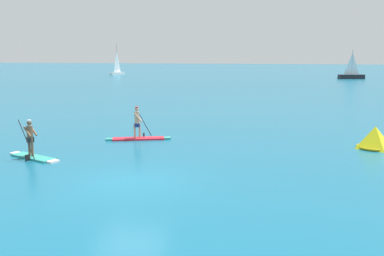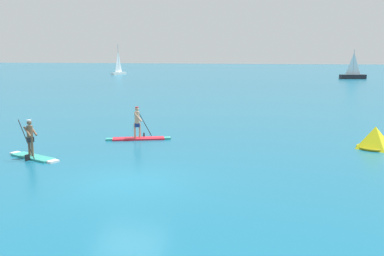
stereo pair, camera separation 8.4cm
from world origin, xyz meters
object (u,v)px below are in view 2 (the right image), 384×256
object	(u,v)px
paddleboarder_near_left	(32,149)
race_marker_buoy	(375,139)
paddleboarder_mid_center	(138,133)
sailboat_left_horizon	(119,70)
sailboat_right_horizon	(353,75)

from	to	relation	value
paddleboarder_near_left	race_marker_buoy	bearing A→B (deg)	41.85
paddleboarder_mid_center	sailboat_left_horizon	distance (m)	78.91
sailboat_left_horizon	sailboat_right_horizon	xyz separation A→B (m)	(51.29, -4.34, -0.36)
paddleboarder_near_left	sailboat_left_horizon	distance (m)	82.40
paddleboarder_mid_center	race_marker_buoy	world-z (taller)	paddleboarder_mid_center
paddleboarder_near_left	race_marker_buoy	xyz separation A→B (m)	(14.78, 6.03, 0.08)
paddleboarder_near_left	sailboat_right_horizon	distance (m)	74.53
paddleboarder_near_left	sailboat_right_horizon	xyz separation A→B (m)	(19.88, 71.83, 0.33)
sailboat_right_horizon	paddleboarder_mid_center	bearing A→B (deg)	-122.09
sailboat_left_horizon	sailboat_right_horizon	size ratio (longest dim) A/B	1.25
paddleboarder_mid_center	race_marker_buoy	size ratio (longest dim) A/B	1.88
paddleboarder_mid_center	sailboat_left_horizon	bearing A→B (deg)	93.59
sailboat_right_horizon	sailboat_left_horizon	bearing A→B (deg)	157.36
paddleboarder_mid_center	sailboat_left_horizon	xyz separation A→B (m)	(-34.30, 71.06, 0.71)
paddleboarder_near_left	paddleboarder_mid_center	bearing A→B (deg)	80.19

